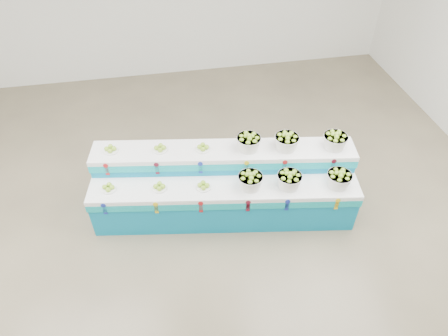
{
  "coord_description": "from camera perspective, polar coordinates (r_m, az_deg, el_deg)",
  "views": [
    {
      "loc": [
        -0.33,
        -3.6,
        4.74
      ],
      "look_at": [
        0.45,
        0.55,
        0.87
      ],
      "focal_mm": 32.36,
      "sensor_mm": 36.0,
      "label": 1
    }
  ],
  "objects": [
    {
      "name": "ground",
      "position": [
        5.96,
        -3.35,
        -10.31
      ],
      "size": [
        10.0,
        10.0,
        0.0
      ],
      "primitive_type": "plane",
      "color": "brown",
      "rests_on": "ground"
    },
    {
      "name": "display_stand",
      "position": [
        5.98,
        -0.0,
        -2.55
      ],
      "size": [
        3.94,
        1.58,
        1.02
      ],
      "primitive_type": null,
      "rotation": [
        0.0,
        0.0,
        -0.16
      ],
      "color": "#0A80AE",
      "rests_on": "ground"
    },
    {
      "name": "plate_lower_left",
      "position": [
        5.82,
        -16.03,
        -2.64
      ],
      "size": [
        0.24,
        0.24,
        0.09
      ],
      "primitive_type": "cylinder",
      "rotation": [
        0.0,
        0.0,
        -0.16
      ],
      "color": "white",
      "rests_on": "display_stand"
    },
    {
      "name": "plate_lower_mid",
      "position": [
        5.68,
        -9.12,
        -2.57
      ],
      "size": [
        0.24,
        0.24,
        0.09
      ],
      "primitive_type": "cylinder",
      "rotation": [
        0.0,
        0.0,
        -0.16
      ],
      "color": "white",
      "rests_on": "display_stand"
    },
    {
      "name": "plate_lower_right",
      "position": [
        5.63,
        -2.91,
        -2.47
      ],
      "size": [
        0.24,
        0.24,
        0.09
      ],
      "primitive_type": "cylinder",
      "rotation": [
        0.0,
        0.0,
        -0.16
      ],
      "color": "white",
      "rests_on": "display_stand"
    },
    {
      "name": "basket_lower_left",
      "position": [
        5.59,
        3.74,
        -1.77
      ],
      "size": [
        0.4,
        0.4,
        0.25
      ],
      "primitive_type": null,
      "rotation": [
        0.0,
        0.0,
        -0.16
      ],
      "color": "silver",
      "rests_on": "display_stand"
    },
    {
      "name": "basket_lower_mid",
      "position": [
        5.67,
        9.2,
        -1.64
      ],
      "size": [
        0.4,
        0.4,
        0.25
      ],
      "primitive_type": null,
      "rotation": [
        0.0,
        0.0,
        -0.16
      ],
      "color": "silver",
      "rests_on": "display_stand"
    },
    {
      "name": "basket_lower_right",
      "position": [
        5.83,
        15.93,
        -1.47
      ],
      "size": [
        0.4,
        0.4,
        0.25
      ],
      "primitive_type": null,
      "rotation": [
        0.0,
        0.0,
        -0.16
      ],
      "color": "silver",
      "rests_on": "display_stand"
    },
    {
      "name": "plate_upper_left",
      "position": [
        5.97,
        -15.76,
        2.63
      ],
      "size": [
        0.24,
        0.24,
        0.09
      ],
      "primitive_type": "cylinder",
      "rotation": [
        0.0,
        0.0,
        -0.16
      ],
      "color": "white",
      "rests_on": "display_stand"
    },
    {
      "name": "plate_upper_mid",
      "position": [
        5.83,
        -9.02,
        2.82
      ],
      "size": [
        0.24,
        0.24,
        0.09
      ],
      "primitive_type": "cylinder",
      "rotation": [
        0.0,
        0.0,
        -0.16
      ],
      "color": "white",
      "rests_on": "display_stand"
    },
    {
      "name": "plate_upper_right",
      "position": [
        5.78,
        -2.97,
        2.96
      ],
      "size": [
        0.24,
        0.24,
        0.09
      ],
      "primitive_type": "cylinder",
      "rotation": [
        0.0,
        0.0,
        -0.16
      ],
      "color": "white",
      "rests_on": "display_stand"
    },
    {
      "name": "basket_upper_left",
      "position": [
        5.75,
        3.5,
        3.67
      ],
      "size": [
        0.4,
        0.4,
        0.25
      ],
      "primitive_type": null,
      "rotation": [
        0.0,
        0.0,
        -0.16
      ],
      "color": "silver",
      "rests_on": "display_stand"
    },
    {
      "name": "basket_upper_mid",
      "position": [
        5.82,
        8.84,
        3.73
      ],
      "size": [
        0.4,
        0.4,
        0.25
      ],
      "primitive_type": null,
      "rotation": [
        0.0,
        0.0,
        -0.16
      ],
      "color": "silver",
      "rests_on": "display_stand"
    },
    {
      "name": "basket_upper_right",
      "position": [
        5.98,
        15.41,
        3.76
      ],
      "size": [
        0.4,
        0.4,
        0.25
      ],
      "primitive_type": null,
      "rotation": [
        0.0,
        0.0,
        -0.16
      ],
      "color": "silver",
      "rests_on": "display_stand"
    }
  ]
}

